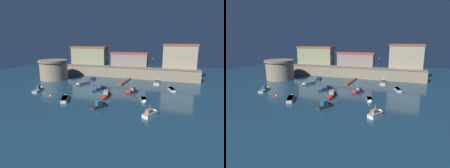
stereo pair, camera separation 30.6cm
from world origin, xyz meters
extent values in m
plane|color=#19384C|center=(0.00, 0.00, 0.00)|extent=(129.38, 129.38, 0.00)
cube|color=gray|center=(0.00, 23.29, 2.01)|extent=(52.36, 3.45, 4.02)
cube|color=#73644F|center=(0.00, 23.29, 4.14)|extent=(52.36, 3.75, 0.24)
cube|color=gray|center=(-18.54, 27.30, 7.52)|extent=(15.65, 4.59, 6.99)
cube|color=brown|center=(-18.54, 27.30, 11.37)|extent=(16.27, 4.77, 0.70)
cube|color=gray|center=(-0.44, 26.71, 6.47)|extent=(14.71, 3.39, 4.89)
cube|color=#963F36|center=(-0.44, 26.71, 9.26)|extent=(15.30, 3.53, 0.70)
cube|color=gray|center=(18.71, 27.54, 8.17)|extent=(11.85, 5.05, 8.29)
cube|color=brown|center=(18.71, 27.54, 12.66)|extent=(12.32, 5.26, 0.70)
cylinder|color=gray|center=(-25.35, 10.95, 3.23)|extent=(9.94, 9.94, 6.46)
cylinder|color=#776852|center=(-25.35, 10.95, 6.86)|extent=(10.73, 10.73, 0.80)
cube|color=brown|center=(0.82, 15.55, 0.18)|extent=(1.87, 12.02, 0.36)
cylinder|color=#4E3223|center=(1.66, 20.06, 0.35)|extent=(0.20, 0.20, 0.70)
cylinder|color=#4E3223|center=(1.66, 17.05, 0.35)|extent=(0.20, 0.20, 0.70)
cylinder|color=#4E3223|center=(1.66, 14.05, 0.35)|extent=(0.20, 0.20, 0.70)
cylinder|color=#4E3223|center=(1.66, 11.04, 0.35)|extent=(0.20, 0.20, 0.70)
cylinder|color=black|center=(-9.11, 23.29, 5.87)|extent=(0.12, 0.12, 3.21)
sphere|color=#F9D172|center=(-9.11, 23.29, 7.62)|extent=(0.32, 0.32, 0.32)
cylinder|color=black|center=(9.48, 23.29, 5.96)|extent=(0.12, 0.12, 3.40)
sphere|color=#F9D172|center=(9.48, 23.29, 7.81)|extent=(0.32, 0.32, 0.32)
cube|color=silver|center=(-19.02, -5.23, 0.27)|extent=(2.78, 4.86, 0.54)
cone|color=silver|center=(-19.90, -2.44, 0.27)|extent=(1.71, 1.65, 1.38)
cube|color=#7B7359|center=(-19.02, -5.23, 0.50)|extent=(2.84, 4.96, 0.08)
cube|color=navy|center=(-19.14, -4.83, 1.08)|extent=(1.23, 1.60, 1.07)
cube|color=#99B7C6|center=(-19.36, -4.16, 1.13)|extent=(0.74, 0.29, 0.64)
cube|color=#333338|center=(3.30, -12.03, 0.27)|extent=(2.86, 3.76, 0.55)
cone|color=#333338|center=(4.32, -10.08, 0.27)|extent=(1.62, 1.48, 1.32)
cube|color=black|center=(3.30, -12.03, 0.51)|extent=(2.91, 3.83, 0.08)
cube|color=navy|center=(3.36, -11.92, 1.06)|extent=(1.62, 1.75, 1.02)
cube|color=#99B7C6|center=(3.68, -11.30, 1.11)|extent=(0.90, 0.51, 0.61)
cube|color=red|center=(1.58, -3.07, 0.23)|extent=(2.31, 4.95, 0.46)
cone|color=red|center=(2.11, -6.02, 0.23)|extent=(1.64, 1.56, 1.42)
cube|color=#630E09|center=(1.58, -3.07, 0.42)|extent=(2.36, 5.05, 0.08)
cube|color=olive|center=(1.61, -3.24, 1.00)|extent=(1.49, 1.97, 1.08)
cube|color=#99B7C6|center=(1.77, -4.12, 1.05)|extent=(1.07, 0.25, 0.65)
cube|color=white|center=(11.62, -3.69, 0.28)|extent=(2.19, 3.73, 0.56)
cone|color=white|center=(12.29, -5.80, 0.28)|extent=(1.36, 1.28, 1.11)
cube|color=#6F754F|center=(11.62, -3.69, 0.52)|extent=(2.24, 3.80, 0.08)
cube|color=silver|center=(-11.04, 7.54, 0.30)|extent=(2.64, 5.15, 0.61)
cone|color=silver|center=(-11.95, 4.53, 0.30)|extent=(1.53, 1.68, 1.18)
cube|color=#515264|center=(-11.04, 7.54, 0.57)|extent=(2.69, 5.25, 0.08)
cylinder|color=#B2B2B7|center=(-11.05, 7.51, 1.74)|extent=(0.08, 0.08, 2.27)
cube|color=navy|center=(-11.22, 14.97, 0.24)|extent=(2.49, 3.81, 0.48)
cone|color=navy|center=(-11.75, 17.10, 0.24)|extent=(1.80, 1.34, 1.61)
cube|color=black|center=(-11.22, 14.97, 0.44)|extent=(2.54, 3.88, 0.08)
cube|color=navy|center=(-2.88, 2.72, 0.26)|extent=(2.79, 4.67, 0.51)
cone|color=navy|center=(-3.77, 0.08, 0.26)|extent=(1.70, 1.62, 1.38)
cube|color=black|center=(-2.88, 2.72, 0.47)|extent=(2.85, 4.77, 0.08)
cube|color=#333842|center=(-2.68, 3.31, 0.79)|extent=(1.41, 1.56, 0.55)
cylinder|color=#B2B2B7|center=(-3.00, 2.36, 1.12)|extent=(0.08, 0.08, 1.21)
cube|color=silver|center=(-6.46, -10.37, 0.42)|extent=(3.16, 4.71, 0.84)
cone|color=silver|center=(-7.69, -7.76, 0.42)|extent=(1.68, 1.70, 1.26)
cube|color=#5A4F49|center=(-6.46, -10.37, 0.80)|extent=(3.22, 4.80, 0.08)
cube|color=silver|center=(17.39, 8.52, 0.39)|extent=(2.48, 4.38, 0.77)
cone|color=silver|center=(16.53, 11.03, 0.39)|extent=(1.44, 1.48, 1.12)
cube|color=slate|center=(17.39, 8.52, 0.73)|extent=(2.53, 4.46, 0.08)
cube|color=silver|center=(12.12, 16.75, 0.40)|extent=(2.19, 6.03, 0.81)
cone|color=silver|center=(11.82, 20.35, 0.40)|extent=(1.73, 1.53, 1.62)
cube|color=#71734E|center=(12.12, 16.75, 0.77)|extent=(2.23, 6.15, 0.08)
cube|color=#333842|center=(12.16, 16.23, 1.07)|extent=(1.36, 2.00, 0.52)
cube|color=#99B7C6|center=(12.08, 17.18, 1.10)|extent=(1.09, 0.15, 0.31)
cube|color=red|center=(7.05, 2.82, 0.23)|extent=(3.17, 3.85, 0.46)
cone|color=red|center=(6.04, 0.94, 0.23)|extent=(1.93, 1.63, 1.67)
cube|color=#42100B|center=(7.05, 2.82, 0.42)|extent=(3.23, 3.92, 0.08)
cube|color=navy|center=(7.20, 3.10, 0.94)|extent=(1.43, 1.32, 0.96)
cube|color=#99B7C6|center=(6.99, 2.71, 0.98)|extent=(0.94, 0.54, 0.58)
cylinder|color=#B2B2B7|center=(6.88, 2.50, 1.64)|extent=(0.08, 0.08, 2.38)
cube|color=white|center=(14.69, -13.19, 0.40)|extent=(2.62, 3.73, 0.81)
cone|color=white|center=(15.55, -11.19, 0.40)|extent=(1.57, 1.41, 1.29)
cube|color=#61815D|center=(14.69, -13.19, 0.77)|extent=(2.68, 3.80, 0.08)
cube|color=olive|center=(14.54, -13.55, 1.19)|extent=(1.37, 1.63, 0.76)
cube|color=#99B7C6|center=(14.81, -12.91, 1.23)|extent=(0.77, 0.37, 0.46)
cylinder|color=#B2B2B7|center=(14.67, -13.23, 1.61)|extent=(0.08, 0.08, 1.59)
sphere|color=yellow|center=(-12.55, -7.99, 0.00)|extent=(0.55, 0.55, 0.55)
sphere|color=red|center=(-11.98, -9.28, 0.00)|extent=(0.45, 0.45, 0.45)
camera|label=1|loc=(19.93, -48.57, 14.47)|focal=30.95mm
camera|label=2|loc=(20.22, -48.46, 14.47)|focal=30.95mm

